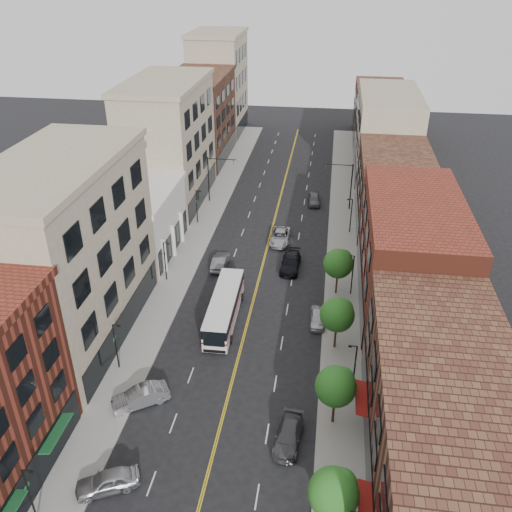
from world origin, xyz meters
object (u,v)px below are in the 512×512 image
at_px(car_parked_mid, 288,436).
at_px(car_lane_a, 291,263).
at_px(car_lane_c, 314,199).
at_px(car_parked_far, 317,318).
at_px(car_angle_b, 141,397).
at_px(car_lane_b, 280,237).
at_px(car_angle_a, 108,481).
at_px(car_lane_behind, 220,261).
at_px(city_bus, 224,307).

xyz_separation_m(car_parked_mid, car_lane_a, (-2.22, 27.60, 0.11)).
bearing_deg(car_parked_mid, car_lane_c, 95.91).
height_order(car_parked_mid, car_parked_far, car_parked_mid).
xyz_separation_m(car_angle_b, car_lane_c, (12.90, 45.67, -0.04)).
bearing_deg(car_lane_b, car_parked_mid, -82.41).
height_order(car_angle_a, car_lane_behind, car_angle_a).
distance_m(car_lane_b, car_lane_c, 14.13).
relative_size(car_angle_b, car_parked_far, 1.25).
height_order(car_angle_b, car_lane_a, car_angle_b).
relative_size(city_bus, car_lane_behind, 2.44).
bearing_deg(city_bus, car_angle_a, -102.67).
bearing_deg(car_angle_a, car_lane_c, 141.55).
bearing_deg(city_bus, car_angle_b, -111.41).
relative_size(car_angle_b, car_lane_behind, 1.03).
xyz_separation_m(city_bus, car_parked_far, (9.91, 0.84, -1.08)).
xyz_separation_m(city_bus, car_lane_c, (8.01, 32.43, -0.97)).
bearing_deg(car_parked_far, car_lane_c, 90.08).
relative_size(car_lane_behind, car_lane_b, 0.85).
bearing_deg(car_lane_c, car_parked_mid, -94.12).
bearing_deg(car_parked_mid, car_angle_a, -148.49).
distance_m(car_lane_a, car_lane_b, 7.26).
bearing_deg(car_lane_a, car_lane_behind, -172.44).
height_order(city_bus, car_parked_mid, city_bus).
bearing_deg(car_parked_far, city_bus, -178.53).
distance_m(car_angle_a, car_parked_far, 26.92).
relative_size(car_angle_a, car_lane_a, 0.83).
xyz_separation_m(car_angle_b, car_parked_mid, (13.20, -2.45, -0.11)).
bearing_deg(car_lane_c, car_parked_far, -91.04).
height_order(car_angle_a, car_lane_a, car_lane_a).
xyz_separation_m(city_bus, car_angle_b, (-4.89, -13.24, -0.93)).
bearing_deg(car_lane_behind, car_lane_b, -130.83).
relative_size(car_angle_b, car_lane_c, 1.09).
bearing_deg(car_lane_behind, car_angle_a, 86.75).
bearing_deg(car_parked_mid, city_bus, 123.45).
xyz_separation_m(car_angle_a, car_parked_mid, (12.79, 6.22, -0.09)).
bearing_deg(car_angle_a, car_parked_far, 122.18).
distance_m(car_lane_a, car_lane_c, 20.61).
bearing_deg(car_angle_b, car_lane_c, 130.44).
xyz_separation_m(car_parked_far, car_lane_behind, (-12.60, 10.21, 0.12)).
distance_m(car_angle_a, car_lane_behind, 33.00).
bearing_deg(car_lane_a, car_lane_b, 108.34).
distance_m(car_lane_behind, car_lane_b, 10.33).
bearing_deg(car_lane_a, car_parked_mid, -83.49).
distance_m(city_bus, car_lane_c, 33.42).
xyz_separation_m(car_angle_b, car_lane_b, (8.93, 32.11, -0.04)).
bearing_deg(car_parked_far, car_lane_behind, 137.63).
relative_size(city_bus, car_parked_far, 2.96).
height_order(car_angle_a, car_lane_b, car_angle_a).
relative_size(car_lane_a, car_lane_b, 1.00).
bearing_deg(car_lane_behind, city_bus, 103.57).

